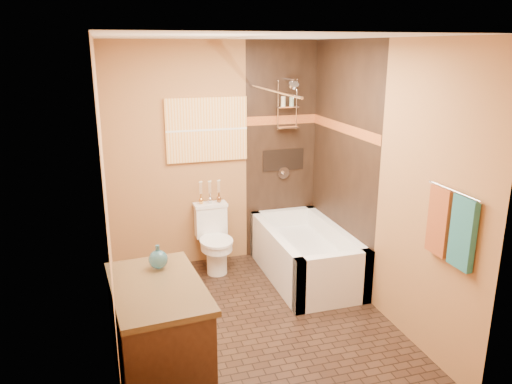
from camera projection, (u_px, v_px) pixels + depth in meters
name	position (u px, v px, depth m)	size (l,w,h in m)	color
floor	(255.00, 322.00, 4.56)	(3.00, 3.00, 0.00)	black
wall_left	(107.00, 204.00, 3.87)	(0.02, 3.00, 2.50)	#9A673B
wall_right	(380.00, 181.00, 4.54)	(0.02, 3.00, 2.50)	#9A673B
wall_back	(216.00, 156.00, 5.58)	(2.40, 0.02, 2.50)	#9A673B
wall_front	(331.00, 263.00, 2.83)	(2.40, 0.02, 2.50)	#9A673B
ceiling	(254.00, 37.00, 3.85)	(3.00, 3.00, 0.00)	silver
alcove_tile_back	(281.00, 152.00, 5.79)	(0.85, 0.01, 2.50)	black
alcove_tile_right	(342.00, 163.00, 5.23)	(0.01, 1.50, 2.50)	black
mosaic_band_back	(282.00, 120.00, 5.68)	(0.85, 0.01, 0.10)	#9B381C
mosaic_band_right	(343.00, 128.00, 5.12)	(0.01, 1.50, 0.10)	#9B381C
alcove_niche	(283.00, 160.00, 5.82)	(0.50, 0.01, 0.25)	black
shower_fixtures	(287.00, 117.00, 5.58)	(0.24, 0.33, 1.16)	silver
curtain_rod	(272.00, 90.00, 4.79)	(0.03, 0.03, 1.55)	silver
towel_bar	(454.00, 191.00, 3.51)	(0.02, 0.02, 0.55)	silver
towel_teal	(463.00, 233.00, 3.47)	(0.05, 0.22, 0.52)	#1E6064
towel_rust	(439.00, 221.00, 3.71)	(0.05, 0.22, 0.52)	brown
sunset_painting	(207.00, 130.00, 5.45)	(0.90, 0.04, 0.70)	orange
vanity_mirror	(108.00, 200.00, 3.13)	(0.01, 1.00, 0.90)	white
bathtub	(305.00, 258.00, 5.41)	(0.80, 1.50, 0.55)	white
toilet	(214.00, 238.00, 5.55)	(0.37, 0.55, 0.73)	white
vanity	(159.00, 341.00, 3.51)	(0.68, 1.03, 0.87)	black
teal_bottle	(158.00, 257.00, 3.61)	(0.14, 0.14, 0.22)	#225968
bud_vases	(210.00, 191.00, 5.56)	(0.26, 0.05, 0.25)	gold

